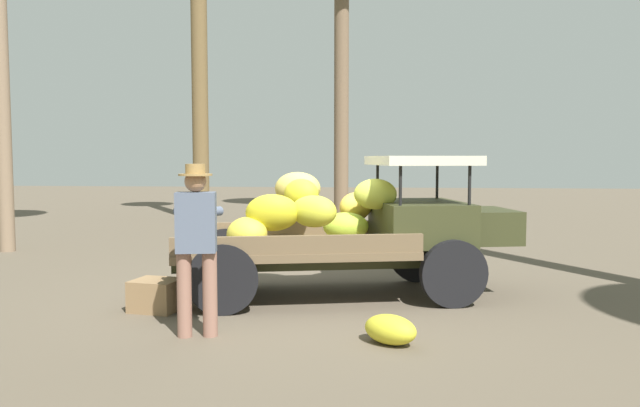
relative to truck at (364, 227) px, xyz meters
The scene contains 5 objects.
ground_plane 1.18m from the truck, behind, with size 60.00×60.00×0.00m, color brown.
truck is the anchor object (origin of this frame).
farmer 2.64m from the truck, 128.49° to the right, with size 0.52×0.49×1.77m.
wooden_crate 2.77m from the truck, 156.56° to the right, with size 0.54×0.47×0.37m, color olive.
loose_banana_bunch 2.30m from the truck, 81.29° to the right, with size 0.58×0.35×0.29m, color yellow.
Camera 1 is at (0.99, -8.12, 1.84)m, focal length 34.91 mm.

